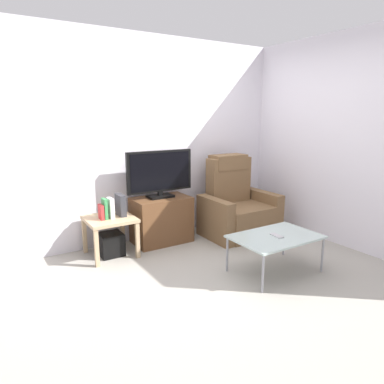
# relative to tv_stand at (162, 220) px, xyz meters

# --- Properties ---
(ground_plane) EXTENTS (6.40, 6.40, 0.00)m
(ground_plane) POSITION_rel_tv_stand_xyz_m (0.03, -0.84, -0.30)
(ground_plane) COLOR #9E998E
(wall_back) EXTENTS (6.40, 0.06, 2.60)m
(wall_back) POSITION_rel_tv_stand_xyz_m (0.03, 0.29, 1.00)
(wall_back) COLOR silver
(wall_back) RESTS_ON ground
(wall_side) EXTENTS (0.06, 4.48, 2.60)m
(wall_side) POSITION_rel_tv_stand_xyz_m (1.91, -0.84, 1.00)
(wall_side) COLOR silver
(wall_side) RESTS_ON ground
(tv_stand) EXTENTS (0.72, 0.45, 0.59)m
(tv_stand) POSITION_rel_tv_stand_xyz_m (0.00, 0.00, 0.00)
(tv_stand) COLOR brown
(tv_stand) RESTS_ON ground
(television) EXTENTS (0.88, 0.20, 0.60)m
(television) POSITION_rel_tv_stand_xyz_m (0.00, 0.02, 0.61)
(television) COLOR black
(television) RESTS_ON tv_stand
(recliner_armchair) EXTENTS (0.98, 0.78, 1.08)m
(recliner_armchair) POSITION_rel_tv_stand_xyz_m (1.04, -0.25, 0.08)
(recliner_armchair) COLOR brown
(recliner_armchair) RESTS_ON ground
(side_table) EXTENTS (0.54, 0.54, 0.46)m
(side_table) POSITION_rel_tv_stand_xyz_m (-0.71, -0.08, 0.09)
(side_table) COLOR tan
(side_table) RESTS_ON ground
(subwoofer_box) EXTENTS (0.27, 0.27, 0.27)m
(subwoofer_box) POSITION_rel_tv_stand_xyz_m (-0.71, -0.08, -0.16)
(subwoofer_box) COLOR black
(subwoofer_box) RESTS_ON ground
(book_leftmost) EXTENTS (0.03, 0.13, 0.17)m
(book_leftmost) POSITION_rel_tv_stand_xyz_m (-0.81, -0.10, 0.25)
(book_leftmost) COLOR red
(book_leftmost) RESTS_ON side_table
(book_middle) EXTENTS (0.03, 0.13, 0.24)m
(book_middle) POSITION_rel_tv_stand_xyz_m (-0.77, -0.10, 0.28)
(book_middle) COLOR #388C4C
(book_middle) RESTS_ON side_table
(book_rightmost) EXTENTS (0.05, 0.14, 0.23)m
(book_rightmost) POSITION_rel_tv_stand_xyz_m (-0.70, -0.10, 0.28)
(book_rightmost) COLOR white
(book_rightmost) RESTS_ON side_table
(game_console) EXTENTS (0.07, 0.20, 0.25)m
(game_console) POSITION_rel_tv_stand_xyz_m (-0.57, -0.07, 0.29)
(game_console) COLOR #333338
(game_console) RESTS_ON side_table
(coffee_table) EXTENTS (0.90, 0.60, 0.40)m
(coffee_table) POSITION_rel_tv_stand_xyz_m (0.60, -1.42, 0.08)
(coffee_table) COLOR #B2C6C1
(coffee_table) RESTS_ON ground
(cell_phone) EXTENTS (0.08, 0.16, 0.01)m
(cell_phone) POSITION_rel_tv_stand_xyz_m (0.61, -1.43, 0.10)
(cell_phone) COLOR #B7B7BC
(cell_phone) RESTS_ON coffee_table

